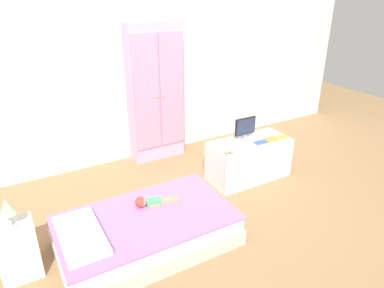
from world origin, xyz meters
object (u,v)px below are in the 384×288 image
Objects in this scene: nightstand at (18,250)px; rocking_horse_toy at (230,149)px; book_orange at (271,139)px; doll at (149,202)px; table_lamp at (7,208)px; book_blue at (261,142)px; tv_stand at (249,159)px; book_yellow at (282,137)px; wardrobe at (156,93)px; bed at (147,231)px; tv_monitor at (245,127)px.

nightstand is 2.11m from rocking_horse_toy.
doll is at bearing -170.88° from book_orange.
table_lamp reaches higher than book_blue.
book_yellow reaches higher than tv_stand.
table_lamp is 2.25m from wardrobe.
rocking_horse_toy is (2.08, 0.17, 0.29)m from nightstand.
tv_monitor is (1.46, 0.57, 0.47)m from bed.
table_lamp reaches higher than book_yellow.
table_lamp is at bearing -170.96° from tv_monitor.
table_lamp reaches higher than doll.
book_orange is (0.61, 0.04, -0.04)m from rocking_horse_toy.
tv_stand is (2.47, 0.31, 0.01)m from nightstand.
doll is 1.46m from tv_monitor.
bed is 6.07× the size of table_lamp.
tv_monitor is 2.30× the size of book_yellow.
tv_stand is (0.68, -1.03, -0.62)m from wardrobe.
rocking_horse_toy is (1.01, 0.22, 0.19)m from doll.
doll is 1.49m from book_blue.
wardrobe is at bearing 133.32° from book_yellow.
book_orange is (0.15, 0.00, 0.00)m from book_blue.
table_lamp is 2.55m from book_blue.
book_blue reaches higher than nightstand.
bed is 1.87m from wardrobe.
wardrobe is 1.40m from book_blue.
doll is at bearing 57.86° from bed.
nightstand is at bearing -172.72° from tv_stand.
table_lamp is 2.70m from book_orange.
book_blue is at bearing 180.00° from book_orange.
bed is 1.64m from book_blue.
table_lamp is 0.26× the size of tv_stand.
book_blue is (2.54, 0.22, 0.25)m from nightstand.
nightstand is 0.39m from table_lamp.
book_blue and book_yellow have the same top height.
table_lamp reaches higher than bed.
table_lamp is 0.92× the size of tv_monitor.
nightstand is at bearing 0.00° from table_lamp.
tv_stand is at bearing 125.62° from book_blue.
rocking_horse_toy is at bearing -149.12° from tv_monitor.
doll is at bearing -169.93° from book_blue.
nightstand is 1.66× the size of tv_monitor.
tv_stand is 0.27m from book_blue.
book_yellow is (2.85, 0.22, 0.25)m from nightstand.
tv_monitor is 1.79× the size of book_orange.
tv_monitor is at bearing 17.46° from doll.
tv_stand is at bearing 7.28° from nightstand.
book_yellow is at bearing 0.00° from book_blue.
tv_stand is 8.11× the size of book_yellow.
table_lamp is 2.09m from rocking_horse_toy.
bed is 12.88× the size of book_yellow.
rocking_horse_toy is 0.97× the size of book_yellow.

